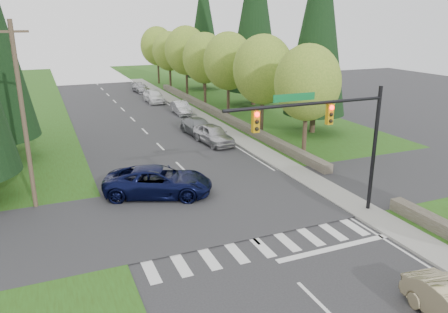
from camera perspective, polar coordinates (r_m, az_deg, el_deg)
ground at (r=18.20m, az=9.84°, el=-16.10°), size 120.00×120.00×0.00m
grass_east at (r=40.30m, az=10.23°, el=2.99°), size 14.00×110.00×0.06m
cross_street at (r=24.41m, az=-0.32°, el=-6.62°), size 120.00×8.00×0.10m
sidewalk_east at (r=39.14m, az=1.10°, el=2.89°), size 1.80×80.00×0.13m
curb_east at (r=38.81m, az=-0.05°, el=2.76°), size 0.20×80.00×0.13m
stone_wall_north at (r=46.88m, az=-0.99°, el=5.73°), size 0.70×40.00×0.70m
traffic_signal at (r=21.98m, az=13.87°, el=3.85°), size 8.70×0.37×6.80m
utility_pole at (r=25.04m, az=-24.74°, el=4.76°), size 1.60×0.24×10.00m
decid_tree_0 at (r=32.24m, az=10.86°, el=9.43°), size 4.80×4.80×8.37m
decid_tree_1 at (r=38.24m, az=5.13°, el=11.22°), size 5.20×5.20×8.80m
decid_tree_2 at (r=44.41m, az=0.57°, el=12.34°), size 5.00×5.00×8.82m
decid_tree_3 at (r=50.94m, az=-2.55°, el=12.71°), size 5.00×5.00×8.55m
decid_tree_4 at (r=57.53m, az=-4.98°, el=13.63°), size 5.40×5.40×9.18m
decid_tree_5 at (r=64.18m, az=-7.15°, el=13.49°), size 4.80×4.80×8.30m
decid_tree_6 at (r=70.93m, az=-8.70°, el=14.08°), size 5.20×5.20×8.86m
conifer_e_a at (r=39.60m, az=12.29°, el=16.92°), size 5.44×5.44×17.80m
conifer_e_b at (r=52.17m, az=4.08°, el=18.44°), size 6.12×6.12×19.80m
conifer_e_c at (r=64.61m, az=-2.66°, el=16.97°), size 5.10×5.10×16.80m
suv_navy at (r=25.92m, az=-8.54°, el=-3.26°), size 6.90×5.08×1.74m
parked_car_a at (r=36.27m, az=-1.38°, el=2.91°), size 2.43×4.95×1.63m
parked_car_b at (r=39.25m, az=-3.33°, el=3.89°), size 2.50×5.15×1.44m
parked_car_c at (r=48.18m, az=-5.65°, el=6.37°), size 1.56×4.17×1.36m
parked_car_d at (r=55.22m, az=-9.15°, el=7.81°), size 1.94×4.77×1.62m
parked_car_e at (r=63.15m, az=-10.79°, el=8.76°), size 2.12×4.37×1.23m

